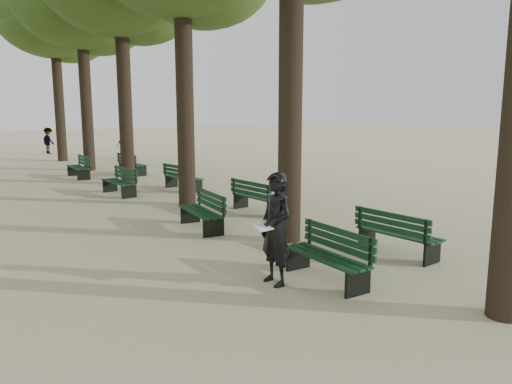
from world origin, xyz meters
TOP-DOWN VIEW (x-y plane):
  - ground at (0.00, 0.00)m, footprint 120.00×120.00m
  - tree_central_5 at (1.50, 23.00)m, footprint 6.00×6.00m
  - bench_left_0 at (0.37, 0.55)m, footprint 0.63×1.82m
  - bench_left_1 at (0.37, 5.03)m, footprint 0.79×1.86m
  - bench_left_2 at (0.37, 10.84)m, footprint 0.69×1.83m
  - bench_left_3 at (0.37, 15.76)m, footprint 0.59×1.81m
  - bench_right_0 at (2.63, 0.87)m, footprint 0.69×1.84m
  - bench_right_1 at (2.63, 5.86)m, footprint 0.69×1.83m
  - bench_right_2 at (2.63, 10.53)m, footprint 0.80×1.86m
  - bench_right_3 at (2.63, 15.51)m, footprint 0.74×1.85m
  - man_with_map at (-0.41, 0.96)m, footprint 0.63×0.77m
  - pedestrian_c at (4.59, 21.67)m, footprint 0.95×0.37m
  - pedestrian_b at (1.84, 27.77)m, footprint 0.65×1.11m

SIDE VIEW (x-z plane):
  - ground at x=0.00m, z-range 0.00..0.00m
  - bench_left_0 at x=0.37m, z-range -0.19..0.73m
  - bench_left_1 at x=0.37m, z-range -0.19..0.73m
  - bench_left_2 at x=0.37m, z-range -0.19..0.73m
  - bench_left_3 at x=0.37m, z-range -0.19..0.73m
  - bench_right_0 at x=2.63m, z-range -0.19..0.73m
  - bench_right_1 at x=2.63m, z-range -0.19..0.73m
  - bench_right_2 at x=2.63m, z-range -0.19..0.73m
  - bench_right_3 at x=2.63m, z-range -0.19..0.73m
  - pedestrian_c at x=4.59m, z-range 0.00..1.59m
  - pedestrian_b at x=1.84m, z-range 0.00..1.64m
  - man_with_map at x=-0.41m, z-range 0.00..1.92m
  - tree_central_5 at x=1.50m, z-range 2.68..12.63m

